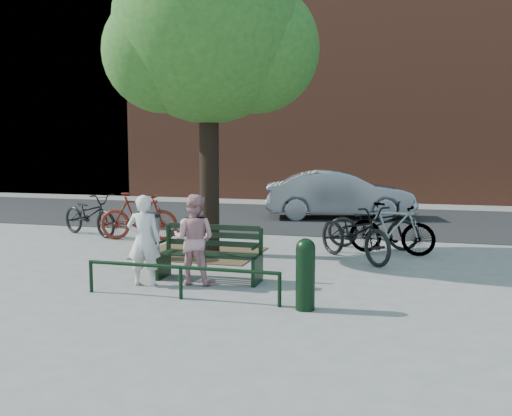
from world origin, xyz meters
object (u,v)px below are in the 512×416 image
(person_left, at_px, (144,240))
(litter_bin, at_px, (149,236))
(bicycle_c, at_px, (373,225))
(parked_car, at_px, (339,195))
(person_right, at_px, (194,239))
(bollard, at_px, (305,272))
(park_bench, at_px, (211,252))

(person_left, relative_size, litter_bin, 1.62)
(bicycle_c, xyz_separation_m, parked_car, (-1.38, 4.95, 0.22))
(person_right, height_order, parked_car, parked_car)
(person_left, relative_size, parked_car, 0.33)
(bicycle_c, bearing_deg, litter_bin, 124.10)
(bollard, bearing_deg, bicycle_c, 83.84)
(person_left, bearing_deg, park_bench, -156.85)
(bollard, xyz_separation_m, parked_car, (-0.84, 9.97, 0.21))
(park_bench, xyz_separation_m, person_right, (-0.16, -0.33, 0.26))
(park_bench, distance_m, bicycle_c, 4.42)
(person_right, height_order, bollard, person_right)
(parked_car, bearing_deg, person_right, 158.76)
(person_right, bearing_deg, person_left, 23.81)
(person_left, height_order, parked_car, parked_car)
(bicycle_c, distance_m, parked_car, 5.15)
(person_left, xyz_separation_m, person_right, (0.74, 0.33, -0.00))
(litter_bin, distance_m, parked_car, 7.88)
(person_left, xyz_separation_m, parked_car, (1.93, 9.31, 0.00))
(person_left, distance_m, bollard, 2.86)
(person_left, relative_size, bollard, 1.48)
(bicycle_c, relative_size, parked_car, 0.44)
(parked_car, bearing_deg, bicycle_c, -178.08)
(person_left, xyz_separation_m, bicycle_c, (3.31, 4.36, -0.22))
(bollard, bearing_deg, litter_bin, 144.47)
(person_left, relative_size, bicycle_c, 0.74)
(litter_bin, bearing_deg, person_left, -65.72)
(person_left, xyz_separation_m, litter_bin, (-0.88, 1.96, -0.28))
(litter_bin, bearing_deg, person_right, -45.18)
(person_right, distance_m, litter_bin, 2.32)
(bicycle_c, bearing_deg, person_left, 147.09)
(person_right, bearing_deg, park_bench, -116.41)
(person_left, bearing_deg, bollard, 153.69)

